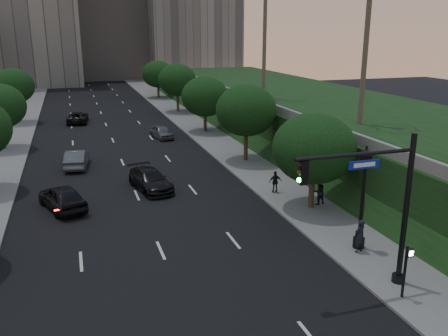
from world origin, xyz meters
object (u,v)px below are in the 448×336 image
object	(u,v)px
sedan_mid_left	(77,159)
sedan_far_right	(162,132)
pedestrian_c	(275,182)
pedestrian_b	(319,191)
street_lamp	(362,203)
sedan_near_left	(62,197)
sedan_far_left	(78,117)
sedan_near_right	(150,180)
pedestrian_a	(360,236)
traffic_signal_mast	(384,212)

from	to	relation	value
sedan_mid_left	sedan_far_right	distance (m)	12.52
pedestrian_c	pedestrian_b	bearing A→B (deg)	126.98
street_lamp	sedan_near_left	distance (m)	18.42
sedan_far_left	sedan_near_right	xyz separation A→B (m)	(4.34, -28.26, 0.03)
sedan_mid_left	sedan_near_left	bearing A→B (deg)	91.19
sedan_near_left	pedestrian_a	distance (m)	18.37
pedestrian_a	pedestrian_b	size ratio (longest dim) A/B	0.99
pedestrian_c	sedan_near_left	bearing A→B (deg)	1.53
street_lamp	sedan_near_right	xyz separation A→B (m)	(-8.71, 13.06, -1.91)
sedan_far_left	sedan_near_right	bearing A→B (deg)	105.14
traffic_signal_mast	street_lamp	xyz separation A→B (m)	(1.39, 3.61, -1.04)
traffic_signal_mast	sedan_far_right	distance (m)	33.49
sedan_mid_left	traffic_signal_mast	bearing A→B (deg)	124.34
sedan_far_left	sedan_mid_left	bearing A→B (deg)	94.84
traffic_signal_mast	sedan_near_left	world-z (taller)	traffic_signal_mast
street_lamp	pedestrian_c	bearing A→B (deg)	93.57
sedan_far_left	sedan_near_left	bearing A→B (deg)	93.26
sedan_near_right	pedestrian_a	bearing A→B (deg)	-69.74
pedestrian_b	pedestrian_a	bearing A→B (deg)	71.39
sedan_far_left	pedestrian_c	xyz separation A→B (m)	(12.47, -31.93, 0.22)
sedan_near_right	pedestrian_c	distance (m)	8.92
sedan_far_left	pedestrian_a	size ratio (longest dim) A/B	2.86
pedestrian_a	pedestrian_c	bearing A→B (deg)	-106.84
pedestrian_b	street_lamp	bearing A→B (deg)	73.07
sedan_far_left	sedan_far_right	size ratio (longest dim) A/B	1.25
street_lamp	sedan_near_left	bearing A→B (deg)	143.45
street_lamp	pedestrian_c	world-z (taller)	street_lamp
pedestrian_a	pedestrian_c	xyz separation A→B (m)	(-0.30, 9.84, -0.11)
traffic_signal_mast	sedan_near_right	world-z (taller)	traffic_signal_mast
sedan_far_left	pedestrian_b	size ratio (longest dim) A/B	2.84
pedestrian_a	pedestrian_b	xyz separation A→B (m)	(1.40, 6.81, 0.01)
sedan_mid_left	pedestrian_c	distance (m)	17.25
sedan_near_left	sedan_far_left	xyz separation A→B (m)	(1.67, 30.41, -0.12)
sedan_far_left	sedan_near_right	world-z (taller)	sedan_near_right
sedan_far_right	pedestrian_b	distance (m)	23.96
sedan_near_right	pedestrian_a	xyz separation A→B (m)	(8.43, -13.51, 0.29)
sedan_near_right	pedestrian_c	bearing A→B (deg)	-35.98
traffic_signal_mast	pedestrian_a	size ratio (longest dim) A/B	4.01
sedan_near_right	pedestrian_c	size ratio (longest dim) A/B	3.29
pedestrian_c	street_lamp	bearing A→B (deg)	101.22
pedestrian_b	pedestrian_c	bearing A→B (deg)	-67.63
sedan_near_right	sedan_far_right	bearing A→B (deg)	64.91
sedan_near_left	pedestrian_a	xyz separation A→B (m)	(14.44, -11.36, 0.21)
sedan_far_left	traffic_signal_mast	bearing A→B (deg)	110.96
sedan_far_right	street_lamp	bearing A→B (deg)	-90.34
traffic_signal_mast	pedestrian_b	size ratio (longest dim) A/B	3.98
sedan_far_left	pedestrian_c	distance (m)	34.28
sedan_near_right	pedestrian_a	world-z (taller)	pedestrian_a
sedan_near_right	pedestrian_b	world-z (taller)	pedestrian_b
street_lamp	sedan_far_left	bearing A→B (deg)	107.53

